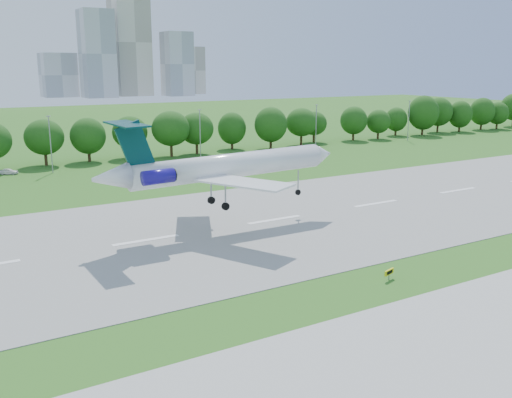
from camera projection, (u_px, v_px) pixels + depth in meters
ground at (395, 271)px, 63.73m from camera, size 600.00×600.00×0.00m
runway at (275, 220)px, 84.62m from camera, size 400.00×45.00×0.08m
tree_line at (127, 134)px, 139.24m from camera, size 288.40×8.40×10.40m
light_poles at (130, 138)px, 129.60m from camera, size 175.90×0.25×12.19m
skyline at (126, 55)px, 433.42m from camera, size 127.00×52.00×80.00m
airliner at (218, 166)px, 77.97m from camera, size 36.91×27.02×12.63m
taxi_sign_left at (389, 272)px, 60.81m from camera, size 1.62×0.66×1.15m
service_vehicle_b at (9, 171)px, 120.31m from camera, size 4.08×3.17×1.30m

